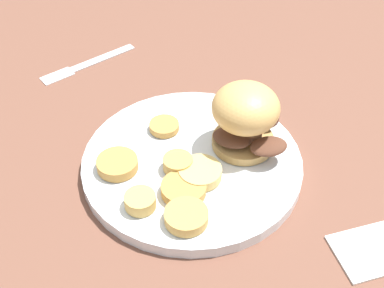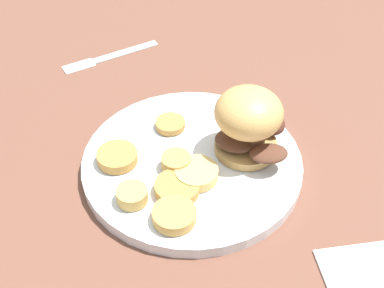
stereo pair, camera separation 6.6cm
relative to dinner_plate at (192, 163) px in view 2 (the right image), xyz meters
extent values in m
plane|color=brown|center=(0.00, 0.00, -0.01)|extent=(4.00, 4.00, 0.00)
cylinder|color=white|center=(0.00, 0.00, 0.00)|extent=(0.28, 0.28, 0.02)
torus|color=white|center=(0.00, 0.00, 0.00)|extent=(0.28, 0.28, 0.01)
cylinder|color=tan|center=(0.05, 0.05, 0.01)|extent=(0.08, 0.08, 0.01)
ellipsoid|color=#563323|center=(0.04, 0.03, 0.03)|extent=(0.05, 0.04, 0.01)
ellipsoid|color=#563323|center=(0.05, 0.05, 0.03)|extent=(0.06, 0.06, 0.02)
ellipsoid|color=#4C281E|center=(0.07, 0.09, 0.03)|extent=(0.04, 0.04, 0.02)
ellipsoid|color=#4C281E|center=(0.06, 0.06, 0.03)|extent=(0.04, 0.04, 0.02)
ellipsoid|color=brown|center=(0.05, 0.05, 0.03)|extent=(0.05, 0.03, 0.02)
ellipsoid|color=#563323|center=(0.09, 0.03, 0.03)|extent=(0.06, 0.06, 0.01)
ellipsoid|color=#4C281E|center=(0.05, 0.06, 0.03)|extent=(0.04, 0.05, 0.02)
ellipsoid|color=tan|center=(0.05, 0.05, 0.07)|extent=(0.08, 0.08, 0.06)
cylinder|color=tan|center=(0.03, -0.09, 0.01)|extent=(0.05, 0.05, 0.01)
cylinder|color=tan|center=(-0.01, -0.02, 0.02)|extent=(0.04, 0.04, 0.02)
cylinder|color=#BC8942|center=(-0.08, -0.05, 0.01)|extent=(0.05, 0.05, 0.01)
cylinder|color=#BC8942|center=(0.01, -0.06, 0.01)|extent=(0.05, 0.05, 0.01)
cylinder|color=#BC8942|center=(-0.06, 0.04, 0.01)|extent=(0.04, 0.04, 0.01)
cylinder|color=tan|center=(-0.02, -0.10, 0.02)|extent=(0.04, 0.04, 0.02)
cylinder|color=#DBB766|center=(0.02, -0.03, 0.01)|extent=(0.05, 0.05, 0.01)
cube|color=silver|center=(-0.23, 0.18, -0.01)|extent=(0.07, 0.11, 0.00)
cube|color=silver|center=(-0.27, 0.10, -0.01)|extent=(0.05, 0.06, 0.00)
cube|color=white|center=(0.24, -0.04, -0.01)|extent=(0.12, 0.12, 0.01)
camera|label=1|loc=(0.19, -0.45, 0.48)|focal=50.00mm
camera|label=2|loc=(0.25, -0.42, 0.48)|focal=50.00mm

